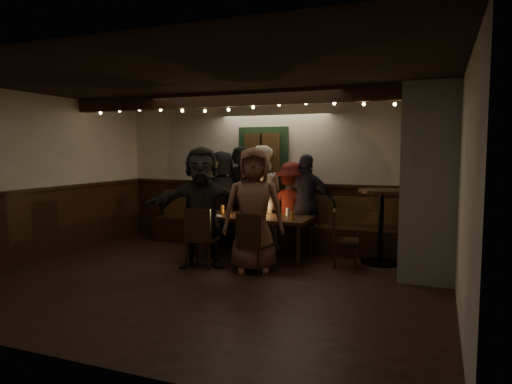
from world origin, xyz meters
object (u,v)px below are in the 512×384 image
at_px(person_a, 222,198).
at_px(chair_near_right, 252,240).
at_px(high_top, 381,217).
at_px(person_d, 291,207).
at_px(chair_near_left, 200,234).
at_px(person_f, 202,207).
at_px(dining_table, 251,219).
at_px(person_g, 254,210).
at_px(person_b, 242,197).
at_px(person_c, 260,198).
at_px(person_e, 307,204).
at_px(chair_end, 340,235).

bearing_deg(person_a, chair_near_right, 122.45).
bearing_deg(high_top, person_d, 170.36).
height_order(chair_near_left, person_f, person_f).
bearing_deg(chair_near_left, dining_table, 63.36).
height_order(chair_near_right, person_g, person_g).
distance_m(person_b, person_c, 0.41).
relative_size(chair_near_right, person_b, 0.48).
distance_m(chair_near_right, person_d, 1.60).
bearing_deg(person_d, person_a, -1.63).
height_order(person_a, person_f, person_f).
distance_m(person_e, person_g, 1.45).
distance_m(person_a, person_e, 1.60).
relative_size(dining_table, person_f, 1.07).
bearing_deg(chair_end, person_e, 137.33).
relative_size(person_e, person_g, 0.94).
distance_m(person_b, person_d, 0.97).
xyz_separation_m(person_c, person_f, (-0.37, -1.43, -0.01)).
height_order(dining_table, chair_near_left, chair_near_left).
distance_m(high_top, person_a, 2.86).
xyz_separation_m(high_top, person_f, (-2.44, -1.19, 0.18)).
bearing_deg(person_g, chair_end, 13.83).
relative_size(chair_near_left, person_f, 0.50).
bearing_deg(person_g, person_a, 109.01).
bearing_deg(person_b, dining_table, 135.37).
height_order(chair_near_left, person_a, person_a).
xyz_separation_m(chair_near_left, high_top, (2.42, 1.29, 0.22)).
height_order(person_a, person_c, person_c).
bearing_deg(person_a, person_g, 124.46).
relative_size(chair_near_right, person_c, 0.47).
bearing_deg(chair_near_right, dining_table, 112.86).
xyz_separation_m(dining_table, person_d, (0.46, 0.67, 0.14)).
xyz_separation_m(high_top, person_g, (-1.63, -1.16, 0.17)).
height_order(person_f, person_g, person_f).
bearing_deg(person_e, high_top, 167.64).
relative_size(chair_near_left, person_e, 0.54).
distance_m(chair_near_left, person_a, 1.67).
height_order(person_a, person_d, person_a).
bearing_deg(chair_end, person_a, 163.07).
relative_size(chair_end, person_d, 0.55).
height_order(person_b, person_e, person_b).
bearing_deg(person_d, person_g, 85.09).
distance_m(chair_near_left, chair_end, 2.07).
bearing_deg(person_g, dining_table, 93.90).
relative_size(dining_table, person_b, 1.07).
bearing_deg(person_c, person_f, 61.22).
bearing_deg(dining_table, chair_end, -0.12).
distance_m(chair_near_right, chair_end, 1.39).
xyz_separation_m(person_b, person_c, (0.40, -0.11, 0.01)).
relative_size(high_top, person_b, 0.63).
bearing_deg(chair_near_right, high_top, 39.59).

